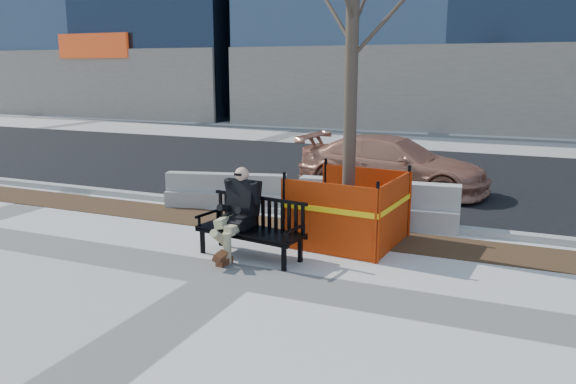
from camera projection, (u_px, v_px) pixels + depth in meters
name	position (u px, v px, depth m)	size (l,w,h in m)	color
ground	(233.00, 275.00, 8.28)	(120.00, 120.00, 0.00)	beige
mulch_strip	(300.00, 229.00, 10.61)	(40.00, 1.20, 0.02)	#47301C
asphalt_street	(381.00, 174.00, 16.17)	(60.00, 10.40, 0.01)	black
curb	(317.00, 215.00, 11.45)	(60.00, 0.25, 0.12)	#9E9B93
bench	(250.00, 257.00, 9.07)	(1.82, 0.65, 0.97)	black
seated_man	(240.00, 254.00, 9.24)	(0.62, 1.04, 1.45)	black
tree_fence	(347.00, 242.00, 9.87)	(2.59, 2.59, 6.49)	red
sedan	(391.00, 191.00, 13.91)	(1.88, 4.63, 1.34)	#B17156
jersey_barrier_left	(227.00, 207.00, 12.31)	(2.63, 0.53, 0.75)	gray
jersey_barrier_right	(377.00, 225.00, 10.93)	(3.06, 0.61, 0.88)	#ACA9A1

